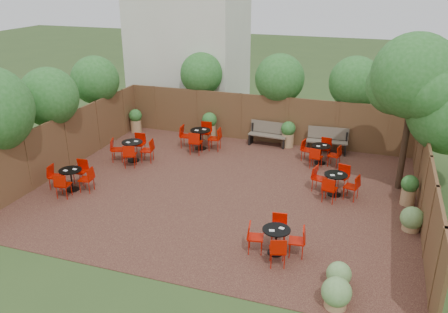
% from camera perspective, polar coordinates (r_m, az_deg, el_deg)
% --- Properties ---
extents(ground, '(80.00, 80.00, 0.00)m').
position_cam_1_polar(ground, '(15.20, 0.05, -4.25)').
color(ground, '#354F23').
rests_on(ground, ground).
extents(courtyard_paving, '(12.00, 10.00, 0.02)m').
position_cam_1_polar(courtyard_paving, '(15.20, 0.05, -4.22)').
color(courtyard_paving, '#391B17').
rests_on(courtyard_paving, ground).
extents(fence_back, '(12.00, 0.08, 2.00)m').
position_cam_1_polar(fence_back, '(19.31, 4.85, 4.65)').
color(fence_back, '#51371E').
rests_on(fence_back, ground).
extents(fence_left, '(0.08, 10.00, 2.00)m').
position_cam_1_polar(fence_left, '(17.53, -18.86, 1.71)').
color(fence_left, '#51371E').
rests_on(fence_left, ground).
extents(fence_right, '(0.08, 10.00, 2.00)m').
position_cam_1_polar(fence_right, '(14.22, 23.66, -3.71)').
color(fence_right, '#51371E').
rests_on(fence_right, ground).
extents(neighbour_building, '(5.00, 4.00, 8.00)m').
position_cam_1_polar(neighbour_building, '(22.90, -4.32, 15.06)').
color(neighbour_building, silver).
rests_on(neighbour_building, ground).
extents(overhang_foliage, '(16.01, 10.69, 2.73)m').
position_cam_1_polar(overhang_foliage, '(16.28, -1.52, 7.69)').
color(overhang_foliage, '#24611F').
rests_on(overhang_foliage, ground).
extents(courtyard_tree, '(2.78, 2.68, 5.06)m').
position_cam_1_polar(courtyard_tree, '(15.30, 22.42, 8.61)').
color(courtyard_tree, black).
rests_on(courtyard_tree, courtyard_paving).
extents(park_bench_left, '(1.60, 0.62, 0.97)m').
position_cam_1_polar(park_bench_left, '(19.05, 5.49, 2.85)').
color(park_bench_left, brown).
rests_on(park_bench_left, courtyard_paving).
extents(park_bench_right, '(1.62, 0.62, 0.98)m').
position_cam_1_polar(park_bench_right, '(18.68, 12.65, 2.04)').
color(park_bench_right, brown).
rests_on(park_bench_right, courtyard_paving).
extents(bistro_tables, '(9.69, 7.92, 0.92)m').
position_cam_1_polar(bistro_tables, '(15.99, -1.23, -1.11)').
color(bistro_tables, black).
rests_on(bistro_tables, courtyard_paving).
extents(planters, '(11.85, 4.36, 1.15)m').
position_cam_1_polar(planters, '(18.59, 1.82, 2.72)').
color(planters, '#A78053').
rests_on(planters, courtyard_paving).
extents(low_shrubs, '(2.27, 4.54, 0.70)m').
position_cam_1_polar(low_shrubs, '(11.80, 17.45, -11.85)').
color(low_shrubs, '#A78053').
rests_on(low_shrubs, courtyard_paving).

